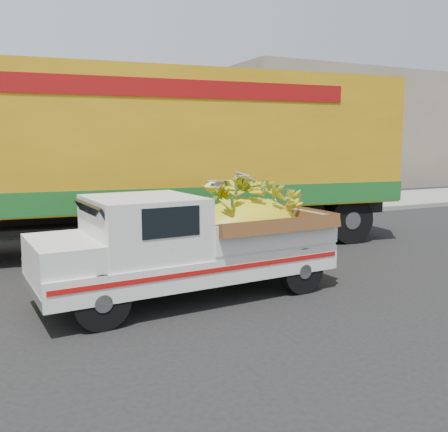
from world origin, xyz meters
name	(u,v)px	position (x,y,z in m)	size (l,w,h in m)	color
ground	(267,285)	(0.00, 0.00, 0.00)	(100.00, 100.00, 0.00)	black
curb	(152,226)	(0.00, 6.14, 0.07)	(60.00, 0.25, 0.15)	gray
sidewalk	(131,216)	(0.00, 8.24, 0.07)	(60.00, 4.00, 0.14)	gray
building_right	(346,130)	(14.00, 15.14, 3.00)	(14.00, 6.00, 6.00)	gray
pickup_truck	(208,240)	(-1.04, 0.01, 0.84)	(4.56, 1.92, 1.56)	black
semi_trailer	(139,152)	(-1.03, 3.69, 2.12)	(12.04, 3.81, 3.80)	black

